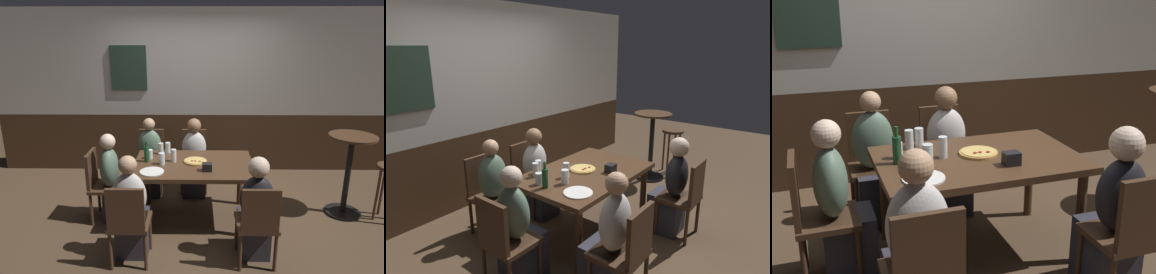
% 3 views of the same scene
% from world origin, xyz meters
% --- Properties ---
extents(ground_plane, '(12.00, 12.00, 0.00)m').
position_xyz_m(ground_plane, '(0.00, 0.00, 0.00)').
color(ground_plane, '#4C3826').
extents(wall_back, '(6.40, 0.13, 2.60)m').
position_xyz_m(wall_back, '(-0.01, 1.65, 1.30)').
color(wall_back, '#3D2819').
rests_on(wall_back, ground_plane).
extents(dining_table, '(1.43, 0.94, 0.74)m').
position_xyz_m(dining_table, '(0.00, 0.00, 0.65)').
color(dining_table, '#472D1C').
rests_on(dining_table, ground_plane).
extents(chair_left_near, '(0.40, 0.40, 0.88)m').
position_xyz_m(chair_left_near, '(-0.63, -0.89, 0.50)').
color(chair_left_near, '#422B1C').
rests_on(chair_left_near, ground_plane).
extents(chair_mid_far, '(0.40, 0.40, 0.88)m').
position_xyz_m(chair_mid_far, '(0.00, 0.89, 0.50)').
color(chair_mid_far, '#422B1C').
rests_on(chair_mid_far, ground_plane).
extents(chair_head_west, '(0.40, 0.40, 0.88)m').
position_xyz_m(chair_head_west, '(-1.13, 0.00, 0.50)').
color(chair_head_west, '#422B1C').
rests_on(chair_head_west, ground_plane).
extents(chair_left_far, '(0.40, 0.40, 0.88)m').
position_xyz_m(chair_left_far, '(-0.63, 0.89, 0.50)').
color(chair_left_far, '#422B1C').
rests_on(chair_left_far, ground_plane).
extents(chair_right_near, '(0.40, 0.40, 0.88)m').
position_xyz_m(chair_right_near, '(0.63, -0.89, 0.50)').
color(chair_right_near, '#422B1C').
rests_on(chair_right_near, ground_plane).
extents(person_left_near, '(0.34, 0.37, 1.12)m').
position_xyz_m(person_left_near, '(-0.63, -0.72, 0.47)').
color(person_left_near, '#2D2D38').
rests_on(person_left_near, ground_plane).
extents(person_mid_far, '(0.34, 0.37, 1.10)m').
position_xyz_m(person_mid_far, '(-0.00, 0.72, 0.46)').
color(person_mid_far, '#2D2D38').
rests_on(person_mid_far, ground_plane).
extents(person_head_west, '(0.37, 0.34, 1.10)m').
position_xyz_m(person_head_west, '(-0.97, 0.00, 0.46)').
color(person_head_west, '#2D2D38').
rests_on(person_head_west, ground_plane).
extents(person_left_far, '(0.34, 0.37, 1.10)m').
position_xyz_m(person_left_far, '(-0.63, 0.72, 0.46)').
color(person_left_far, '#2D2D38').
rests_on(person_left_far, ground_plane).
extents(person_right_near, '(0.34, 0.37, 1.11)m').
position_xyz_m(person_right_near, '(0.63, -0.72, 0.47)').
color(person_right_near, '#2D2D38').
rests_on(person_right_near, ground_plane).
extents(pizza, '(0.28, 0.28, 0.03)m').
position_xyz_m(pizza, '(0.02, 0.05, 0.75)').
color(pizza, tan).
rests_on(pizza, dining_table).
extents(tumbler_short, '(0.07, 0.07, 0.12)m').
position_xyz_m(tumbler_short, '(-0.54, 0.16, 0.79)').
color(tumbler_short, silver).
rests_on(tumbler_short, dining_table).
extents(pint_glass_stout, '(0.06, 0.06, 0.15)m').
position_xyz_m(pint_glass_stout, '(-0.42, 0.33, 0.80)').
color(pint_glass_stout, silver).
rests_on(pint_glass_stout, dining_table).
extents(pint_glass_pale, '(0.06, 0.06, 0.15)m').
position_xyz_m(pint_glass_pale, '(-0.24, 0.06, 0.81)').
color(pint_glass_pale, silver).
rests_on(pint_glass_pale, dining_table).
extents(pint_glass_amber, '(0.07, 0.07, 0.14)m').
position_xyz_m(pint_glass_amber, '(-0.34, 0.37, 0.80)').
color(pint_glass_amber, silver).
rests_on(pint_glass_amber, dining_table).
extents(tumbler_water, '(0.07, 0.07, 0.14)m').
position_xyz_m(tumbler_water, '(-0.38, -0.03, 0.81)').
color(tumbler_water, silver).
rests_on(tumbler_water, dining_table).
extents(beer_bottle_green, '(0.06, 0.06, 0.26)m').
position_xyz_m(beer_bottle_green, '(-0.57, 0.05, 0.84)').
color(beer_bottle_green, '#194723').
rests_on(beer_bottle_green, dining_table).
extents(plate_white_large, '(0.27, 0.27, 0.01)m').
position_xyz_m(plate_white_large, '(-0.47, -0.27, 0.75)').
color(plate_white_large, white).
rests_on(plate_white_large, dining_table).
extents(condiment_caddy, '(0.11, 0.09, 0.09)m').
position_xyz_m(condiment_caddy, '(0.15, -0.22, 0.79)').
color(condiment_caddy, black).
rests_on(condiment_caddy, dining_table).
extents(side_bar_table, '(0.56, 0.56, 1.05)m').
position_xyz_m(side_bar_table, '(1.92, 0.15, 0.62)').
color(side_bar_table, black).
rests_on(side_bar_table, ground_plane).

